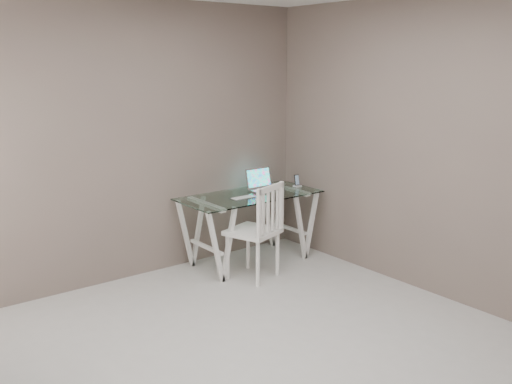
# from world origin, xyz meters

# --- Properties ---
(room) EXTENTS (4.50, 4.52, 2.71)m
(room) POSITION_xyz_m (-0.06, 0.02, 1.72)
(room) COLOR #B7B4AF
(room) RESTS_ON ground
(desk) EXTENTS (1.50, 0.70, 0.75)m
(desk) POSITION_xyz_m (1.16, 1.85, 0.38)
(desk) COLOR silver
(desk) RESTS_ON ground
(chair) EXTENTS (0.56, 0.56, 0.97)m
(chair) POSITION_xyz_m (0.94, 1.41, 0.53)
(chair) COLOR white
(chair) RESTS_ON ground
(laptop) EXTENTS (0.33, 0.28, 0.23)m
(laptop) POSITION_xyz_m (1.41, 1.94, 0.80)
(laptop) COLOR silver
(laptop) RESTS_ON desk
(keyboard) EXTENTS (0.26, 0.11, 0.01)m
(keyboard) POSITION_xyz_m (1.01, 1.77, 0.75)
(keyboard) COLOR silver
(keyboard) RESTS_ON desk
(mouse) EXTENTS (0.11, 0.07, 0.04)m
(mouse) POSITION_xyz_m (1.07, 1.56, 0.76)
(mouse) COLOR white
(mouse) RESTS_ON desk
(phone_dock) EXTENTS (0.07, 0.07, 0.13)m
(phone_dock) POSITION_xyz_m (1.81, 1.84, 0.78)
(phone_dock) COLOR white
(phone_dock) RESTS_ON desk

